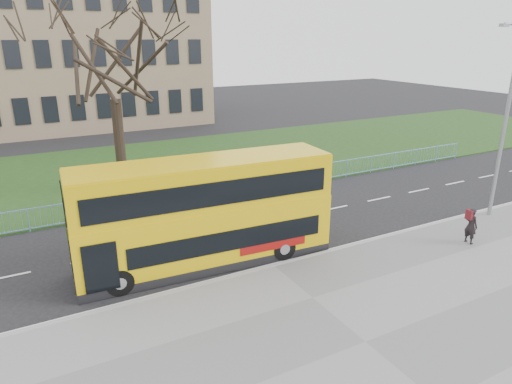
{
  "coord_description": "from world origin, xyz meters",
  "views": [
    {
      "loc": [
        -7.91,
        -14.9,
        8.38
      ],
      "look_at": [
        0.6,
        1.0,
        2.2
      ],
      "focal_mm": 32.0,
      "sensor_mm": 36.0,
      "label": 1
    }
  ],
  "objects": [
    {
      "name": "pavement",
      "position": [
        0.0,
        -6.75,
        0.06
      ],
      "size": [
        80.0,
        10.5,
        0.12
      ],
      "primitive_type": "cube",
      "color": "slate",
      "rests_on": "ground"
    },
    {
      "name": "pedestrian",
      "position": [
        8.26,
        -3.69,
        0.89
      ],
      "size": [
        0.38,
        0.57,
        1.55
      ],
      "primitive_type": "imported",
      "rotation": [
        0.0,
        0.0,
        1.6
      ],
      "color": "black",
      "rests_on": "pavement"
    },
    {
      "name": "ground",
      "position": [
        0.0,
        0.0,
        0.0
      ],
      "size": [
        120.0,
        120.0,
        0.0
      ],
      "primitive_type": "plane",
      "color": "black",
      "rests_on": "ground"
    },
    {
      "name": "grass_verge",
      "position": [
        0.0,
        14.3,
        0.04
      ],
      "size": [
        80.0,
        15.4,
        0.08
      ],
      "primitive_type": "cube",
      "color": "#1A3613",
      "rests_on": "ground"
    },
    {
      "name": "kerb",
      "position": [
        0.0,
        -1.55,
        0.07
      ],
      "size": [
        80.0,
        0.2,
        0.14
      ],
      "primitive_type": "cube",
      "color": "gray",
      "rests_on": "ground"
    },
    {
      "name": "yellow_bus",
      "position": [
        -2.04,
        0.1,
        2.18
      ],
      "size": [
        9.81,
        2.92,
        4.06
      ],
      "rotation": [
        0.0,
        0.0,
        -0.06
      ],
      "color": "#DEB509",
      "rests_on": "ground"
    },
    {
      "name": "bare_tree",
      "position": [
        -3.0,
        10.0,
        6.22
      ],
      "size": [
        8.6,
        8.6,
        12.28
      ],
      "primitive_type": null,
      "color": "black",
      "rests_on": "grass_verge"
    },
    {
      "name": "guard_railing",
      "position": [
        0.0,
        6.6,
        0.55
      ],
      "size": [
        40.0,
        0.12,
        1.1
      ],
      "primitive_type": null,
      "color": "#74ABCF",
      "rests_on": "ground"
    },
    {
      "name": "street_lamp",
      "position": [
        11.81,
        -2.01,
        4.94
      ],
      "size": [
        1.86,
        0.42,
        8.79
      ],
      "rotation": [
        0.0,
        0.0,
        0.13
      ],
      "color": "gray",
      "rests_on": "pavement"
    },
    {
      "name": "civic_building",
      "position": [
        -5.0,
        35.0,
        7.0
      ],
      "size": [
        30.0,
        15.0,
        14.0
      ],
      "primitive_type": "cube",
      "color": "#826B53",
      "rests_on": "ground"
    }
  ]
}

